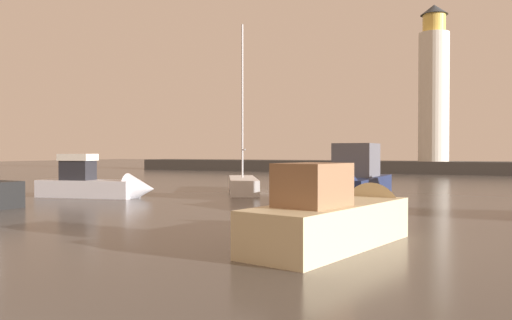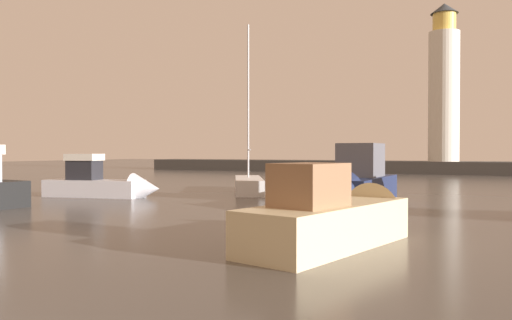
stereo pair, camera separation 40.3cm
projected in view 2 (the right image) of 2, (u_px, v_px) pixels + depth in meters
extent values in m
plane|color=#4C4742|center=(391.00, 193.00, 32.22)|extent=(220.00, 220.00, 0.00)
cube|color=#423F3D|center=(439.00, 168.00, 59.42)|extent=(77.71, 5.29, 1.46)
cylinder|color=silver|center=(444.00, 97.00, 59.09)|extent=(3.47, 3.47, 15.03)
cylinder|color=#F2CC59|center=(444.00, 23.00, 58.94)|extent=(2.60, 2.60, 2.10)
cone|color=#33383D|center=(444.00, 9.00, 58.91)|extent=(3.12, 3.12, 1.20)
cube|color=beige|center=(328.00, 225.00, 13.88)|extent=(3.43, 6.31, 1.20)
cone|color=beige|center=(384.00, 211.00, 16.60)|extent=(2.36, 2.27, 1.97)
cube|color=#8C6647|center=(309.00, 185.00, 13.14)|extent=(1.83, 2.16, 1.12)
cube|color=#1E284C|center=(359.00, 191.00, 24.50)|extent=(2.43, 7.01, 1.39)
cone|color=#1E284C|center=(332.00, 197.00, 20.86)|extent=(2.25, 2.11, 2.21)
cube|color=#595960|center=(361.00, 160.00, 24.84)|extent=(1.87, 2.54, 1.62)
cube|color=silver|center=(94.00, 188.00, 29.42)|extent=(5.95, 2.84, 0.98)
cone|color=silver|center=(146.00, 188.00, 28.59)|extent=(1.91, 2.00, 1.72)
cube|color=#232328|center=(84.00, 170.00, 29.56)|extent=(1.90, 1.53, 1.12)
cube|color=silver|center=(84.00, 157.00, 29.55)|extent=(2.09, 1.68, 0.39)
cube|color=white|center=(249.00, 185.00, 32.60)|extent=(4.80, 7.08, 0.93)
cylinder|color=#B7B7BC|center=(248.00, 101.00, 33.22)|extent=(0.12, 0.12, 9.97)
cylinder|color=#B7B7BC|center=(249.00, 150.00, 31.31)|extent=(1.91, 3.51, 0.09)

